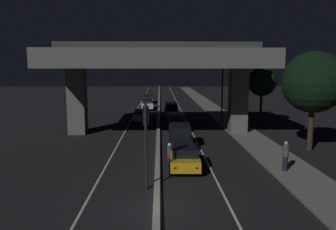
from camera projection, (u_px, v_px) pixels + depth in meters
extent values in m
plane|color=black|center=(157.00, 208.00, 14.70)|extent=(200.00, 200.00, 0.00)
cube|color=beige|center=(137.00, 110.00, 49.26)|extent=(0.12, 126.00, 0.00)
cube|color=beige|center=(181.00, 110.00, 49.42)|extent=(0.12, 126.00, 0.00)
cube|color=gray|center=(159.00, 109.00, 49.32)|extent=(0.31, 126.00, 0.23)
cube|color=slate|center=(222.00, 116.00, 42.61)|extent=(2.95, 126.00, 0.14)
cube|color=#5B5956|center=(77.00, 101.00, 31.04)|extent=(1.62, 1.52, 6.22)
cube|color=#5B5956|center=(238.00, 101.00, 31.43)|extent=(1.62, 1.52, 6.22)
cube|color=#5B5956|center=(158.00, 60.00, 30.68)|extent=(19.54, 12.02, 1.57)
cube|color=#333335|center=(158.00, 47.00, 30.51)|extent=(19.54, 0.40, 0.90)
cylinder|color=black|center=(146.00, 147.00, 16.67)|extent=(0.14, 0.14, 4.53)
cube|color=black|center=(146.00, 115.00, 16.62)|extent=(0.30, 0.28, 0.95)
sphere|color=black|center=(146.00, 109.00, 16.73)|extent=(0.18, 0.18, 0.18)
sphere|color=black|center=(146.00, 115.00, 16.77)|extent=(0.18, 0.18, 0.18)
sphere|color=green|center=(146.00, 121.00, 16.82)|extent=(0.18, 0.18, 0.18)
cylinder|color=#2D2D30|center=(222.00, 87.00, 36.46)|extent=(0.18, 0.18, 8.23)
cylinder|color=#2D2D30|center=(214.00, 51.00, 35.87)|extent=(2.07, 0.10, 0.10)
ellipsoid|color=#F2B759|center=(204.00, 52.00, 35.86)|extent=(0.56, 0.32, 0.24)
cube|color=gold|center=(184.00, 159.00, 20.50)|extent=(1.89, 4.09, 0.64)
cube|color=black|center=(185.00, 151.00, 20.22)|extent=(1.61, 1.99, 0.51)
cylinder|color=black|center=(171.00, 158.00, 21.88)|extent=(0.22, 0.59, 0.58)
cylinder|color=black|center=(196.00, 158.00, 21.86)|extent=(0.22, 0.59, 0.58)
cylinder|color=black|center=(171.00, 170.00, 19.24)|extent=(0.22, 0.59, 0.58)
cylinder|color=black|center=(200.00, 170.00, 19.22)|extent=(0.22, 0.59, 0.58)
cube|color=red|center=(175.00, 168.00, 18.50)|extent=(0.18, 0.04, 0.11)
cube|color=red|center=(197.00, 168.00, 18.49)|extent=(0.18, 0.04, 0.11)
cube|color=black|center=(181.00, 138.00, 26.21)|extent=(1.90, 4.47, 0.64)
cube|color=black|center=(181.00, 130.00, 26.11)|extent=(1.62, 2.70, 0.79)
cylinder|color=black|center=(171.00, 138.00, 27.71)|extent=(0.23, 0.69, 0.68)
cylinder|color=black|center=(190.00, 139.00, 27.68)|extent=(0.23, 0.69, 0.68)
cylinder|color=black|center=(170.00, 147.00, 24.84)|extent=(0.23, 0.69, 0.68)
cylinder|color=black|center=(192.00, 147.00, 24.81)|extent=(0.23, 0.69, 0.68)
cube|color=red|center=(173.00, 144.00, 24.03)|extent=(0.18, 0.04, 0.11)
cube|color=red|center=(189.00, 144.00, 24.01)|extent=(0.18, 0.04, 0.11)
cube|color=#141938|center=(177.00, 123.00, 33.48)|extent=(1.90, 4.55, 0.60)
cube|color=black|center=(177.00, 117.00, 33.39)|extent=(1.62, 2.75, 0.73)
cylinder|color=black|center=(168.00, 124.00, 34.93)|extent=(0.23, 0.69, 0.68)
cylinder|color=black|center=(183.00, 124.00, 35.04)|extent=(0.23, 0.69, 0.68)
cylinder|color=black|center=(170.00, 129.00, 32.01)|extent=(0.23, 0.69, 0.68)
cylinder|color=black|center=(187.00, 129.00, 32.13)|extent=(0.23, 0.69, 0.68)
cube|color=red|center=(173.00, 127.00, 31.22)|extent=(0.18, 0.04, 0.11)
cube|color=red|center=(185.00, 127.00, 31.30)|extent=(0.18, 0.04, 0.11)
cube|color=gray|center=(171.00, 112.00, 42.29)|extent=(1.79, 4.05, 0.61)
cube|color=black|center=(171.00, 106.00, 42.28)|extent=(1.57, 2.92, 0.86)
cylinder|color=black|center=(165.00, 113.00, 43.63)|extent=(0.21, 0.61, 0.61)
cylinder|color=black|center=(177.00, 113.00, 43.66)|extent=(0.21, 0.61, 0.61)
cylinder|color=black|center=(165.00, 116.00, 41.00)|extent=(0.21, 0.61, 0.61)
cylinder|color=black|center=(178.00, 116.00, 41.03)|extent=(0.21, 0.61, 0.61)
cube|color=red|center=(167.00, 114.00, 40.27)|extent=(0.18, 0.03, 0.11)
cube|color=red|center=(177.00, 114.00, 40.29)|extent=(0.18, 0.03, 0.11)
cube|color=gray|center=(142.00, 116.00, 38.57)|extent=(1.85, 4.14, 0.65)
cube|color=black|center=(142.00, 111.00, 38.60)|extent=(1.62, 1.66, 0.46)
cylinder|color=black|center=(149.00, 121.00, 37.29)|extent=(0.20, 0.63, 0.63)
cylinder|color=black|center=(133.00, 121.00, 37.24)|extent=(0.20, 0.63, 0.63)
cylinder|color=black|center=(150.00, 117.00, 39.99)|extent=(0.20, 0.63, 0.63)
cylinder|color=black|center=(135.00, 117.00, 39.94)|extent=(0.20, 0.63, 0.63)
cube|color=white|center=(148.00, 114.00, 40.66)|extent=(0.18, 0.03, 0.11)
cube|color=white|center=(138.00, 114.00, 40.62)|extent=(0.18, 0.03, 0.11)
cube|color=silver|center=(147.00, 105.00, 49.78)|extent=(1.92, 4.54, 0.72)
cube|color=black|center=(147.00, 101.00, 49.91)|extent=(1.62, 2.20, 0.52)
cylinder|color=black|center=(153.00, 108.00, 48.42)|extent=(0.22, 0.70, 0.70)
cylinder|color=black|center=(141.00, 108.00, 48.32)|extent=(0.22, 0.70, 0.70)
cylinder|color=black|center=(153.00, 106.00, 51.34)|extent=(0.22, 0.70, 0.70)
cylinder|color=black|center=(142.00, 106.00, 51.24)|extent=(0.22, 0.70, 0.70)
cube|color=white|center=(151.00, 104.00, 52.06)|extent=(0.18, 0.04, 0.11)
cube|color=white|center=(143.00, 104.00, 51.98)|extent=(0.18, 0.04, 0.11)
cube|color=#515459|center=(148.00, 99.00, 59.07)|extent=(1.77, 4.43, 0.67)
cube|color=black|center=(148.00, 96.00, 59.09)|extent=(1.55, 1.77, 0.50)
cylinder|color=black|center=(153.00, 102.00, 57.70)|extent=(0.20, 0.69, 0.69)
cylinder|color=black|center=(143.00, 102.00, 57.65)|extent=(0.20, 0.69, 0.69)
cylinder|color=black|center=(153.00, 100.00, 60.58)|extent=(0.20, 0.69, 0.69)
cylinder|color=black|center=(144.00, 100.00, 60.54)|extent=(0.20, 0.69, 0.69)
cube|color=white|center=(152.00, 99.00, 61.30)|extent=(0.18, 0.03, 0.11)
cube|color=white|center=(146.00, 99.00, 61.26)|extent=(0.18, 0.03, 0.11)
cylinder|color=black|center=(169.00, 158.00, 22.00)|extent=(0.10, 0.56, 0.56)
cylinder|color=black|center=(169.00, 163.00, 20.75)|extent=(0.12, 0.56, 0.56)
cube|color=maroon|center=(169.00, 157.00, 21.34)|extent=(0.27, 0.96, 0.32)
cylinder|color=navy|center=(169.00, 151.00, 21.28)|extent=(0.33, 0.33, 0.53)
sphere|color=silver|center=(169.00, 145.00, 21.23)|extent=(0.24, 0.24, 0.24)
cube|color=red|center=(169.00, 160.00, 20.67)|extent=(0.08, 0.03, 0.08)
cylinder|color=black|center=(285.00, 164.00, 19.62)|extent=(0.31, 0.31, 0.85)
cylinder|color=#3F3F44|center=(286.00, 151.00, 19.51)|extent=(0.37, 0.37, 0.71)
sphere|color=tan|center=(286.00, 143.00, 19.44)|extent=(0.23, 0.23, 0.23)
cylinder|color=#2D2116|center=(311.00, 128.00, 24.79)|extent=(0.42, 0.42, 3.49)
sphere|color=black|center=(313.00, 82.00, 24.30)|extent=(4.60, 4.60, 4.60)
cylinder|color=#38281C|center=(261.00, 109.00, 35.82)|extent=(0.30, 0.30, 3.63)
sphere|color=black|center=(262.00, 82.00, 35.40)|extent=(3.13, 3.13, 3.13)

